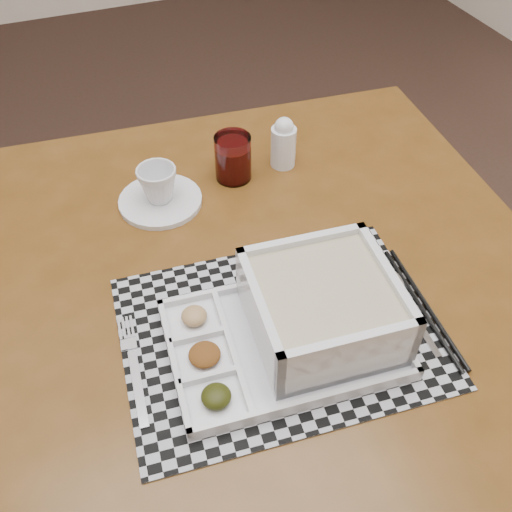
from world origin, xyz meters
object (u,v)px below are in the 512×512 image
Objects in this scene: juice_glass at (233,159)px; dining_table at (253,311)px; cup at (158,184)px; creamer_bottle at (283,143)px; serving_tray at (312,316)px.

dining_table is at bearing -103.66° from juice_glass.
cup is 0.69× the size of creamer_bottle.
serving_tray is 0.39m from juice_glass.
serving_tray is at bearing -87.03° from cup.
cup is at bearing -171.01° from juice_glass.
cup is at bearing -173.99° from creamer_bottle.
serving_tray reaches higher than dining_table.
creamer_bottle is (0.13, 0.39, 0.01)m from serving_tray.
dining_table is at bearing -86.26° from cup.
serving_tray reaches higher than juice_glass.
dining_table is 15.10× the size of cup.
juice_glass is (0.02, 0.39, -0.00)m from serving_tray.
creamer_bottle is (0.17, 0.26, 0.12)m from dining_table.
serving_tray reaches higher than creamer_bottle.
serving_tray is 4.80× the size of cup.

